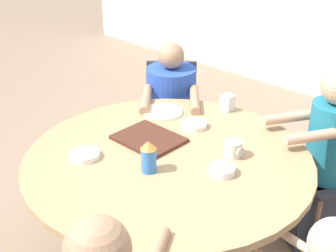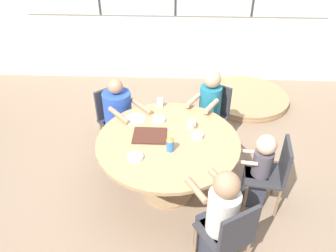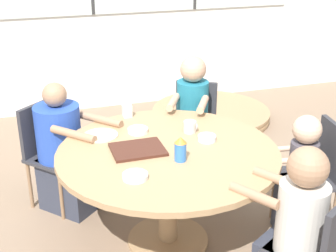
% 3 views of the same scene
% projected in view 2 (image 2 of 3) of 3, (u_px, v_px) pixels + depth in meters
% --- Properties ---
extents(ground_plane, '(16.00, 16.00, 0.00)m').
position_uv_depth(ground_plane, '(168.00, 190.00, 3.93)').
color(ground_plane, '#8C725B').
extents(wall_back_with_windows, '(8.40, 0.08, 2.80)m').
position_uv_depth(wall_back_with_windows, '(176.00, 1.00, 5.55)').
color(wall_back_with_windows, silver).
rests_on(wall_back_with_windows, ground_plane).
extents(dining_table, '(1.54, 1.54, 0.76)m').
position_uv_depth(dining_table, '(168.00, 149.00, 3.56)').
color(dining_table, tan).
rests_on(dining_table, ground_plane).
extents(chair_for_woman_green_shirt, '(0.55, 0.55, 0.87)m').
position_uv_depth(chair_for_woman_green_shirt, '(213.00, 111.00, 4.41)').
color(chair_for_woman_green_shirt, '#333338').
rests_on(chair_for_woman_green_shirt, ground_plane).
extents(chair_for_man_blue_shirt, '(0.55, 0.55, 0.87)m').
position_uv_depth(chair_for_man_blue_shirt, '(230.00, 234.00, 2.80)').
color(chair_for_man_blue_shirt, '#333338').
rests_on(chair_for_man_blue_shirt, ground_plane).
extents(chair_for_man_teal_shirt, '(0.57, 0.57, 0.87)m').
position_uv_depth(chair_for_man_teal_shirt, '(113.00, 114.00, 4.34)').
color(chair_for_man_teal_shirt, '#333338').
rests_on(chair_for_man_teal_shirt, ground_plane).
extents(chair_for_toddler, '(0.45, 0.45, 0.87)m').
position_uv_depth(chair_for_toddler, '(274.00, 170.00, 3.46)').
color(chair_for_toddler, '#333338').
rests_on(chair_for_toddler, ground_plane).
extents(person_woman_green_shirt, '(0.49, 0.57, 1.16)m').
position_uv_depth(person_woman_green_shirt, '(208.00, 115.00, 4.29)').
color(person_woman_green_shirt, '#333847').
rests_on(person_woman_green_shirt, ground_plane).
extents(person_man_blue_shirt, '(0.50, 0.58, 1.11)m').
position_uv_depth(person_man_blue_shirt, '(219.00, 221.00, 2.92)').
color(person_man_blue_shirt, '#333847').
rests_on(person_man_blue_shirt, ground_plane).
extents(person_man_teal_shirt, '(0.70, 0.72, 1.08)m').
position_uv_depth(person_man_teal_shirt, '(121.00, 123.00, 4.26)').
color(person_man_teal_shirt, '#333847').
rests_on(person_man_teal_shirt, ground_plane).
extents(person_toddler, '(0.41, 0.26, 0.95)m').
position_uv_depth(person_toddler, '(258.00, 172.00, 3.51)').
color(person_toddler, '#333847').
rests_on(person_toddler, ground_plane).
extents(food_tray_dark, '(0.36, 0.29, 0.02)m').
position_uv_depth(food_tray_dark, '(150.00, 136.00, 3.53)').
color(food_tray_dark, '#472319').
rests_on(food_tray_dark, dining_table).
extents(coffee_mug, '(0.10, 0.09, 0.09)m').
position_uv_depth(coffee_mug, '(191.00, 124.00, 3.65)').
color(coffee_mug, beige).
rests_on(coffee_mug, dining_table).
extents(sippy_cup, '(0.08, 0.08, 0.17)m').
position_uv_depth(sippy_cup, '(170.00, 143.00, 3.30)').
color(sippy_cup, blue).
rests_on(sippy_cup, dining_table).
extents(milk_carton_small, '(0.07, 0.07, 0.10)m').
position_uv_depth(milk_carton_small, '(160.00, 102.00, 4.02)').
color(milk_carton_small, silver).
rests_on(milk_carton_small, dining_table).
extents(bowl_white_shallow, '(0.13, 0.13, 0.04)m').
position_uv_depth(bowl_white_shallow, '(197.00, 136.00, 3.52)').
color(bowl_white_shallow, silver).
rests_on(bowl_white_shallow, dining_table).
extents(bowl_cereal, '(0.16, 0.16, 0.03)m').
position_uv_depth(bowl_cereal, '(135.00, 157.00, 3.23)').
color(bowl_cereal, white).
rests_on(bowl_cereal, dining_table).
extents(bowl_fruit, '(0.15, 0.15, 0.03)m').
position_uv_depth(bowl_fruit, '(159.00, 120.00, 3.77)').
color(bowl_fruit, white).
rests_on(bowl_fruit, dining_table).
extents(plate_tortillas, '(0.26, 0.26, 0.01)m').
position_uv_depth(plate_tortillas, '(135.00, 119.00, 3.81)').
color(plate_tortillas, beige).
rests_on(plate_tortillas, dining_table).
extents(folded_table_stack, '(1.43, 1.43, 0.12)m').
position_uv_depth(folded_table_stack, '(245.00, 98.00, 5.61)').
color(folded_table_stack, tan).
rests_on(folded_table_stack, ground_plane).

